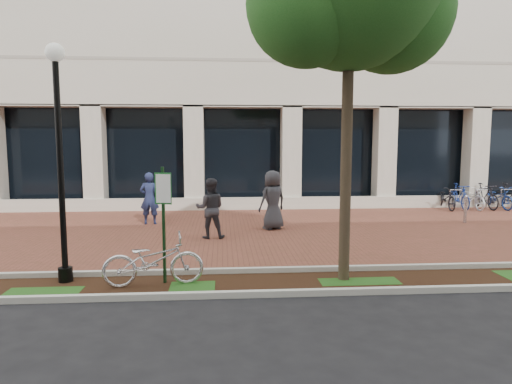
{
  "coord_description": "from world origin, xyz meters",
  "views": [
    {
      "loc": [
        -0.85,
        -14.0,
        2.84
      ],
      "look_at": [
        0.13,
        -0.8,
        1.33
      ],
      "focal_mm": 32.0,
      "sensor_mm": 36.0,
      "label": 1
    }
  ],
  "objects": [
    {
      "name": "pedestrian_right",
      "position": [
        0.74,
        0.28,
        0.94
      ],
      "size": [
        1.1,
        0.97,
        1.89
      ],
      "primitive_type": "imported",
      "rotation": [
        0.0,
        0.0,
        3.65
      ],
      "color": "#2B2B30",
      "rests_on": "ground"
    },
    {
      "name": "locked_bicycle",
      "position": [
        -2.21,
        -5.2,
        0.51
      ],
      "size": [
        2.02,
        0.94,
        1.02
      ],
      "primitive_type": "imported",
      "rotation": [
        0.0,
        0.0,
        1.71
      ],
      "color": "silver",
      "rests_on": "ground"
    },
    {
      "name": "bollard",
      "position": [
        7.46,
        0.89,
        0.5
      ],
      "size": [
        0.12,
        0.12,
        0.98
      ],
      "color": "#B0B0B4",
      "rests_on": "ground"
    },
    {
      "name": "brick_plaza",
      "position": [
        0.0,
        0.0,
        0.01
      ],
      "size": [
        40.0,
        9.0,
        0.01
      ],
      "primitive_type": "cube",
      "color": "brown",
      "rests_on": "ground"
    },
    {
      "name": "pedestrian_mid",
      "position": [
        -1.21,
        -0.89,
        0.88
      ],
      "size": [
        0.86,
        0.67,
        1.75
      ],
      "primitive_type": "imported",
      "rotation": [
        0.0,
        0.0,
        3.13
      ],
      "color": "#2C2B31",
      "rests_on": "ground"
    },
    {
      "name": "planting_strip",
      "position": [
        0.0,
        -5.25,
        0.01
      ],
      "size": [
        40.0,
        1.5,
        0.01
      ],
      "primitive_type": "cube",
      "color": "black",
      "rests_on": "ground"
    },
    {
      "name": "pedestrian_left",
      "position": [
        -3.31,
        1.47,
        0.88
      ],
      "size": [
        0.67,
        0.46,
        1.77
      ],
      "primitive_type": "imported",
      "rotation": [
        0.0,
        0.0,
        3.08
      ],
      "color": "#1C2447",
      "rests_on": "ground"
    },
    {
      "name": "ground",
      "position": [
        0.0,
        0.0,
        0.0
      ],
      "size": [
        120.0,
        120.0,
        0.0
      ],
      "primitive_type": "plane",
      "color": "black",
      "rests_on": "ground"
    },
    {
      "name": "curb_plaza_side",
      "position": [
        0.0,
        -4.5,
        0.06
      ],
      "size": [
        40.0,
        0.12,
        0.12
      ],
      "primitive_type": "cube",
      "color": "beige",
      "rests_on": "ground"
    },
    {
      "name": "bike_rack_cluster",
      "position": [
        9.97,
        3.98,
        0.5
      ],
      "size": [
        4.2,
        1.92,
        1.06
      ],
      "rotation": [
        0.0,
        0.0,
        0.05
      ],
      "color": "black",
      "rests_on": "ground"
    },
    {
      "name": "lamppost",
      "position": [
        -4.02,
        -4.82,
        2.63
      ],
      "size": [
        0.36,
        0.36,
        4.68
      ],
      "color": "black",
      "rests_on": "ground"
    },
    {
      "name": "curb_street_side",
      "position": [
        0.0,
        -6.0,
        0.06
      ],
      "size": [
        40.0,
        0.12,
        0.12
      ],
      "primitive_type": "cube",
      "color": "beige",
      "rests_on": "ground"
    },
    {
      "name": "parking_sign",
      "position": [
        -2.01,
        -5.07,
        1.49
      ],
      "size": [
        0.34,
        0.07,
        2.32
      ],
      "rotation": [
        0.0,
        0.0,
        -0.27
      ],
      "color": "#143719",
      "rests_on": "ground"
    }
  ]
}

